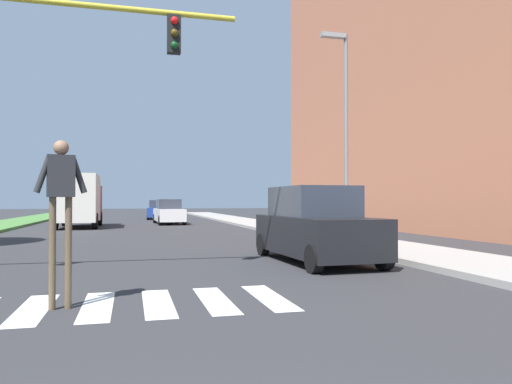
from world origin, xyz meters
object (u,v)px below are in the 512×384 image
object	(u,v)px
sedan_midblock	(169,213)
truck_box_delivery	(79,200)
suv_crossing	(315,226)
sedan_distant	(159,210)
street_lamp_right	(344,118)
pedestrian_performer	(61,196)

from	to	relation	value
sedan_midblock	truck_box_delivery	distance (m)	6.41
suv_crossing	sedan_distant	distance (m)	31.08
street_lamp_right	pedestrian_performer	size ratio (longest dim) A/B	3.01
street_lamp_right	suv_crossing	size ratio (longest dim) A/B	1.61
pedestrian_performer	truck_box_delivery	xyz separation A→B (m)	(-1.99, 22.98, -0.03)
suv_crossing	truck_box_delivery	world-z (taller)	truck_box_delivery
sedan_distant	truck_box_delivery	size ratio (longest dim) A/B	0.75
sedan_midblock	truck_box_delivery	size ratio (longest dim) A/B	0.75
suv_crossing	pedestrian_performer	bearing A→B (deg)	-142.83
sedan_midblock	sedan_distant	xyz separation A→B (m)	(-0.16, 9.18, -0.02)
sedan_midblock	sedan_distant	size ratio (longest dim) A/B	0.99
pedestrian_performer	suv_crossing	size ratio (longest dim) A/B	0.53
street_lamp_right	truck_box_delivery	distance (m)	18.07
pedestrian_performer	suv_crossing	world-z (taller)	pedestrian_performer
suv_crossing	sedan_distant	size ratio (longest dim) A/B	1.00
sedan_midblock	truck_box_delivery	xyz separation A→B (m)	(-5.52, -3.15, 0.85)
street_lamp_right	pedestrian_performer	distance (m)	12.34
pedestrian_performer	sedan_distant	bearing A→B (deg)	84.53
suv_crossing	truck_box_delivery	distance (m)	20.19
suv_crossing	sedan_distant	bearing A→B (deg)	94.27
sedan_distant	truck_box_delivery	distance (m)	13.48
pedestrian_performer	sedan_midblock	xyz separation A→B (m)	(3.54, 26.13, -0.88)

